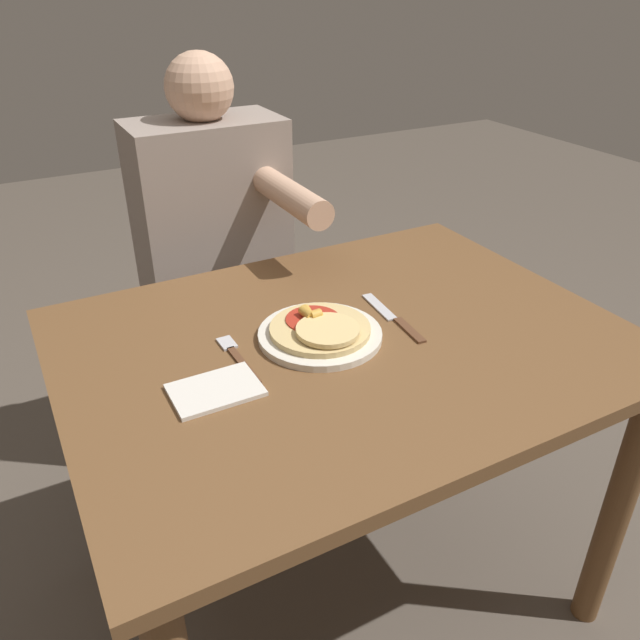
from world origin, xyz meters
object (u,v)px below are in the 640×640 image
(knife, at_px, (394,318))
(dining_table, at_px, (345,385))
(plate, at_px, (320,335))
(pizza, at_px, (321,328))
(fork, at_px, (237,356))
(person_diner, at_px, (215,244))

(knife, bearing_deg, dining_table, -173.07)
(dining_table, height_order, plate, plate)
(plate, distance_m, pizza, 0.02)
(fork, bearing_deg, knife, -2.99)
(pizza, distance_m, knife, 0.17)
(fork, xyz_separation_m, knife, (0.34, -0.02, 0.00))
(pizza, bearing_deg, person_diner, 88.98)
(pizza, bearing_deg, dining_table, -20.35)
(dining_table, relative_size, person_diner, 0.91)
(plate, distance_m, knife, 0.17)
(fork, bearing_deg, person_diner, 73.92)
(fork, bearing_deg, dining_table, -8.61)
(fork, relative_size, knife, 0.79)
(fork, bearing_deg, pizza, -5.21)
(plate, relative_size, person_diner, 0.20)
(dining_table, relative_size, fork, 6.15)
(dining_table, distance_m, person_diner, 0.66)
(dining_table, bearing_deg, knife, 6.93)
(fork, distance_m, person_diner, 0.65)
(fork, height_order, knife, same)
(person_diner, bearing_deg, plate, -91.01)
(plate, bearing_deg, pizza, -93.69)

